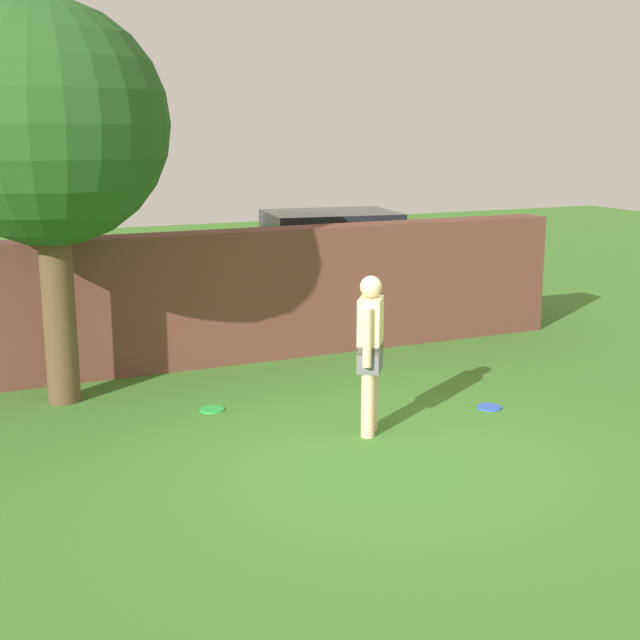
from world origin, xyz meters
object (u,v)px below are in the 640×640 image
(person, at_px, (370,347))
(frisbee_green, at_px, (212,409))
(car, at_px, (331,265))
(tree, at_px, (47,127))
(frisbee_blue, at_px, (489,407))

(person, relative_size, frisbee_green, 6.00)
(car, bearing_deg, tree, -140.85)
(tree, distance_m, frisbee_green, 3.49)
(frisbee_green, bearing_deg, frisbee_blue, -23.02)
(frisbee_green, bearing_deg, tree, 144.62)
(car, height_order, frisbee_blue, car)
(car, bearing_deg, frisbee_blue, -85.74)
(frisbee_blue, xyz_separation_m, frisbee_green, (-2.82, 1.20, 0.00))
(frisbee_blue, bearing_deg, frisbee_green, 156.98)
(person, distance_m, frisbee_green, 2.04)
(car, distance_m, frisbee_blue, 5.02)
(tree, xyz_separation_m, person, (2.65, -2.37, -2.14))
(tree, xyz_separation_m, car, (4.60, 2.73, -2.18))
(person, distance_m, frisbee_blue, 1.82)
(car, xyz_separation_m, frisbee_green, (-3.18, -3.73, -0.85))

